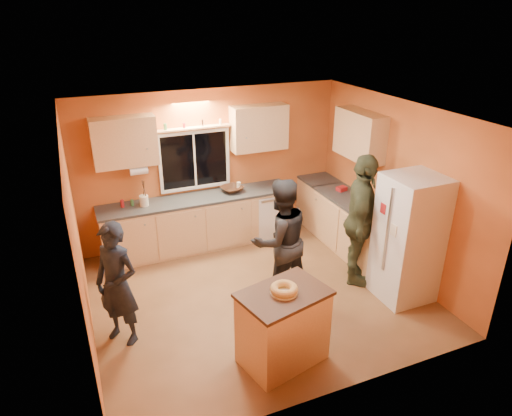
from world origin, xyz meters
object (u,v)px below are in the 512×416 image
person_center (280,240)px  refrigerator (408,239)px  person_left (117,285)px  person_right (360,221)px  island (283,326)px

person_center → refrigerator: bearing=151.9°
refrigerator → person_center: size_ratio=1.02×
refrigerator → person_left: size_ratio=1.14×
person_center → person_right: 1.23m
person_center → person_right: (1.22, -0.09, 0.10)m
person_center → person_left: bearing=-3.0°
refrigerator → person_left: refrigerator is taller
person_left → person_center: bearing=48.2°
person_right → refrigerator: bearing=-110.8°
person_left → refrigerator: bearing=37.1°
refrigerator → person_center: 1.74m
person_center → person_right: person_right is taller
island → person_center: bearing=52.8°
person_left → person_right: 3.41m
person_center → island: bearing=60.6°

